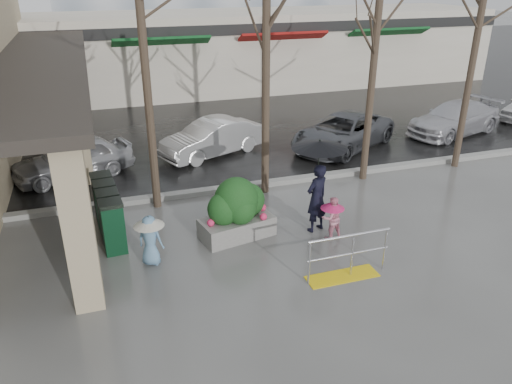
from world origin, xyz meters
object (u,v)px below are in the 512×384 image
car_d (455,118)px  handrail (346,261)px  tree_west (141,15)px  tree_midwest (267,6)px  child_pink (332,215)px  car_b (212,138)px  tree_mideast (378,17)px  planter (237,209)px  car_c (343,132)px  car_a (73,158)px  news_boxes (108,211)px  child_blue (150,236)px  woman (318,177)px

car_d → handrail: bearing=-64.7°
tree_west → car_d: (12.29, 3.05, -4.45)m
tree_midwest → child_pink: 5.63m
tree_midwest → car_b: bearing=101.3°
child_pink → car_d: bearing=-144.6°
tree_midwest → tree_mideast: tree_midwest is taller
planter → car_c: bearing=42.9°
planter → car_c: size_ratio=0.43×
car_d → car_a: bearing=-105.8°
news_boxes → car_d: 14.30m
child_blue → planter: bearing=-133.1°
news_boxes → car_d: (13.63, 4.31, -0.02)m
child_blue → planter: (2.18, 0.62, 0.04)m
tree_west → news_boxes: (-1.34, -1.26, -4.44)m
tree_mideast → car_c: bearing=75.7°
tree_west → planter: size_ratio=3.53×
car_b → car_c: size_ratio=0.84×
tree_mideast → child_blue: (-7.03, -2.96, -4.16)m
tree_mideast → news_boxes: size_ratio=2.77×
car_a → car_c: size_ratio=0.82×
woman → child_blue: woman is taller
handrail → planter: 3.02m
car_b → car_d: bearing=63.9°
tree_west → child_blue: tree_west is taller
car_c → tree_midwest: bearing=-85.3°
car_b → handrail: bearing=-16.7°
handrail → car_d: car_d is taller
tree_midwest → car_a: bearing=150.9°
handrail → car_c: car_c is taller
tree_midwest → car_c: 6.75m
tree_midwest → car_b: size_ratio=1.83×
tree_west → woman: size_ratio=2.81×
handrail → car_a: bearing=125.4°
woman → news_boxes: size_ratio=1.03×
tree_midwest → car_c: (4.03, 2.86, -4.60)m
child_blue → news_boxes: 1.88m
car_c → planter: bearing=-77.7°
car_b → child_pink: bearing=-11.5°
child_pink → news_boxes: 5.50m
tree_west → car_b: size_ratio=1.78×
child_pink → car_b: 6.93m
news_boxes → car_a: news_boxes is taller
child_pink → car_b: car_b is taller
child_pink → tree_mideast: bearing=-131.2°
handrail → child_blue: 4.32m
planter → car_d: (10.64, 5.39, -0.11)m
tree_mideast → child_pink: 5.93m
woman → car_d: (8.66, 5.71, -0.82)m
planter → car_d: 11.93m
child_pink → car_c: 6.91m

